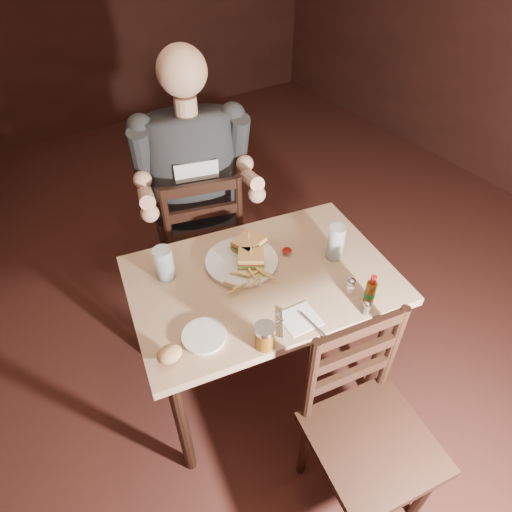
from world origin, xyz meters
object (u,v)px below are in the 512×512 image
dinner_plate (242,262)px  chair_far (200,237)px  glass_right (336,242)px  hot_sauce (371,289)px  chair_near (373,443)px  syrup_dispenser (265,336)px  diner (193,159)px  main_table (262,291)px  side_plate (204,337)px  glass_left (164,263)px

dinner_plate → chair_far: bearing=83.4°
glass_right → dinner_plate: bearing=153.8°
hot_sauce → chair_near: bearing=-124.6°
chair_far → syrup_dispenser: bearing=92.4°
chair_far → syrup_dispenser: chair_far is taller
dinner_plate → chair_near: bearing=-85.4°
diner → syrup_dispenser: bearing=-87.4°
main_table → glass_right: glass_right is taller
chair_near → dinner_plate: bearing=103.5°
glass_right → syrup_dispenser: size_ratio=1.65×
diner → main_table: bearing=-77.0°
hot_sauce → side_plate: 0.67m
chair_near → dinner_plate: (-0.07, 0.82, 0.31)m
main_table → chair_far: chair_far is taller
chair_near → glass_right: (0.31, 0.64, 0.39)m
side_plate → chair_near: bearing=-54.6°
side_plate → chair_far: bearing=65.4°
glass_left → glass_right: glass_right is taller
chair_far → glass_right: 0.90m
syrup_dispenser → side_plate: 0.23m
glass_right → side_plate: bearing=-172.8°
dinner_plate → glass_left: (-0.31, 0.11, 0.06)m
diner → dinner_plate: (-0.05, -0.54, -0.24)m
chair_near → hot_sauce: (0.25, 0.36, 0.37)m
chair_near → glass_left: (-0.37, 0.92, 0.38)m
diner → hot_sauce: 1.05m
main_table → dinner_plate: 0.16m
main_table → side_plate: size_ratio=7.53×
dinner_plate → hot_sauce: hot_sauce is taller
dinner_plate → glass_right: glass_right is taller
chair_far → side_plate: (-0.39, -0.86, 0.29)m
main_table → side_plate: bearing=-156.7°
chair_far → chair_near: (-0.00, -1.40, -0.02)m
glass_left → glass_right: 0.74m
main_table → side_plate: side_plate is taller
syrup_dispenser → chair_near: bearing=-51.4°
chair_near → side_plate: bearing=134.3°
dinner_plate → syrup_dispenser: (-0.16, -0.42, 0.04)m
side_plate → glass_right: bearing=7.2°
dinner_plate → hot_sauce: (0.31, -0.46, 0.06)m
glass_right → chair_far: bearing=111.5°
diner → dinner_plate: bearing=-80.8°
main_table → glass_left: size_ratio=8.27×
main_table → glass_left: bearing=146.9°
dinner_plate → glass_left: glass_left is taller
hot_sauce → chair_far: bearing=103.0°
chair_far → glass_left: size_ratio=6.65×
side_plate → diner: bearing=64.8°
chair_near → hot_sauce: size_ratio=6.77×
dinner_plate → hot_sauce: size_ratio=2.23×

